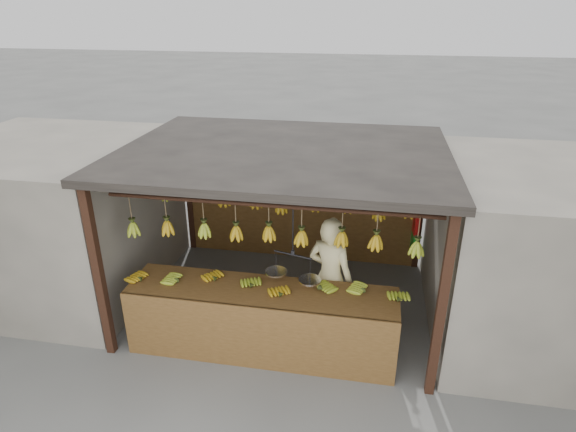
# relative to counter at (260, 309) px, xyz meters

# --- Properties ---
(ground) EXTENTS (80.00, 80.00, 0.00)m
(ground) POSITION_rel_counter_xyz_m (0.08, 1.22, -0.71)
(ground) COLOR #5B5B57
(stall) EXTENTS (4.30, 3.30, 2.40)m
(stall) POSITION_rel_counter_xyz_m (0.08, 1.55, 1.27)
(stall) COLOR black
(stall) RESTS_ON ground
(neighbor_left) EXTENTS (3.00, 3.00, 2.30)m
(neighbor_left) POSITION_rel_counter_xyz_m (-3.52, 1.22, 0.44)
(neighbor_left) COLOR slate
(neighbor_left) RESTS_ON ground
(neighbor_right) EXTENTS (3.00, 3.00, 2.30)m
(neighbor_right) POSITION_rel_counter_xyz_m (3.68, 1.22, 0.44)
(neighbor_right) COLOR slate
(neighbor_right) RESTS_ON ground
(counter) EXTENTS (3.48, 0.77, 0.96)m
(counter) POSITION_rel_counter_xyz_m (0.00, 0.00, 0.00)
(counter) COLOR brown
(counter) RESTS_ON ground
(hanging_bananas) EXTENTS (3.63, 2.25, 0.40)m
(hanging_bananas) POSITION_rel_counter_xyz_m (0.08, 1.23, 0.92)
(hanging_bananas) COLOR #92A523
(hanging_bananas) RESTS_ON ground
(balance_scale) EXTENTS (0.71, 0.39, 0.93)m
(balance_scale) POSITION_rel_counter_xyz_m (0.37, 0.22, 0.43)
(balance_scale) COLOR black
(balance_scale) RESTS_ON ground
(vendor) EXTENTS (0.73, 0.61, 1.72)m
(vendor) POSITION_rel_counter_xyz_m (0.80, 0.62, 0.16)
(vendor) COLOR beige
(vendor) RESTS_ON ground
(bag_bundles) EXTENTS (0.08, 0.26, 1.31)m
(bag_bundles) POSITION_rel_counter_xyz_m (2.02, 2.57, 0.30)
(bag_bundles) COLOR #1426BF
(bag_bundles) RESTS_ON ground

